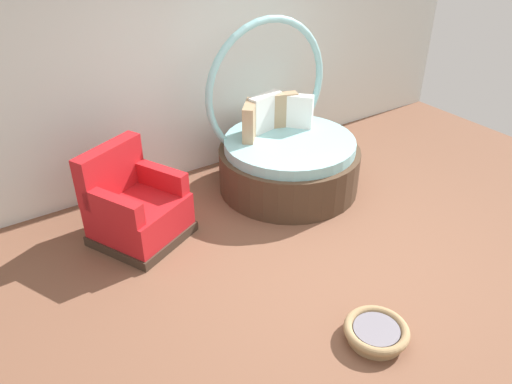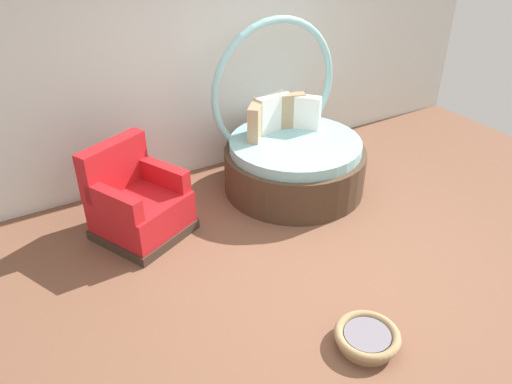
# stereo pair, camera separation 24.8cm
# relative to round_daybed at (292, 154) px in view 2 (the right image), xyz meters

# --- Properties ---
(ground_plane) EXTENTS (8.00, 8.00, 0.02)m
(ground_plane) POSITION_rel_round_daybed_xyz_m (-0.55, -1.40, -0.42)
(ground_plane) COLOR brown
(back_wall) EXTENTS (8.00, 0.12, 2.66)m
(back_wall) POSITION_rel_round_daybed_xyz_m (-0.55, 0.98, 0.92)
(back_wall) COLOR silver
(back_wall) RESTS_ON ground_plane
(round_daybed) EXTENTS (1.61, 1.61, 1.87)m
(round_daybed) POSITION_rel_round_daybed_xyz_m (0.00, 0.00, 0.00)
(round_daybed) COLOR #473323
(round_daybed) RESTS_ON ground_plane
(red_armchair) EXTENTS (1.06, 1.06, 0.94)m
(red_armchair) POSITION_rel_round_daybed_xyz_m (-1.85, -0.00, -0.08)
(red_armchair) COLOR #38281E
(red_armchair) RESTS_ON ground_plane
(pet_basket) EXTENTS (0.51, 0.51, 0.13)m
(pet_basket) POSITION_rel_round_daybed_xyz_m (-0.85, -2.31, -0.34)
(pet_basket) COLOR #9E7F56
(pet_basket) RESTS_ON ground_plane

